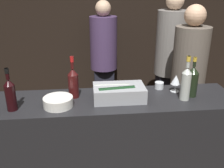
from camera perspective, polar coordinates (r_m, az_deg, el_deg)
The scene contains 13 objects.
wall_back_chalkboard at distance 3.93m, azimuth -3.16°, elevation 14.25°, with size 6.40×0.06×2.80m.
bar_counter at distance 2.25m, azimuth 0.07°, elevation -15.82°, with size 2.00×0.50×1.06m.
ice_bin_with_bottles at distance 1.95m, azimuth 1.42°, elevation -1.88°, with size 0.40×0.24×0.12m.
bowl_white at distance 1.89m, azimuth -12.19°, elevation -3.94°, with size 0.22×0.22×0.07m.
wine_glass at distance 2.15m, azimuth 14.39°, elevation 0.85°, with size 0.08×0.08×0.15m.
candle_votive at distance 2.21m, azimuth 10.73°, elevation -0.31°, with size 0.08×0.08×0.06m.
red_wine_bottle_black_foil at distance 1.90m, azimuth -22.23°, elevation -2.05°, with size 0.07×0.07×0.32m.
red_wine_bottle_tall at distance 1.99m, azimuth -8.86°, elevation 0.48°, with size 0.08×0.08×0.34m.
rose_wine_bottle at distance 2.00m, azimuth 16.54°, elevation 0.37°, with size 0.08×0.08×0.35m.
champagne_bottle at distance 2.09m, azimuth 17.88°, elevation 0.71°, with size 0.09×0.09×0.33m.
person_in_hoodie at distance 3.55m, azimuth -1.91°, elevation 6.24°, with size 0.38×0.38×1.73m.
person_blond_tee at distance 3.21m, azimuth 13.07°, elevation 5.30°, with size 0.38×0.38×1.84m.
person_grey_polo at distance 2.76m, azimuth 16.89°, elevation 0.97°, with size 0.35×0.35×1.74m.
Camera 1 is at (-0.18, -1.53, 1.90)m, focal length 40.00 mm.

